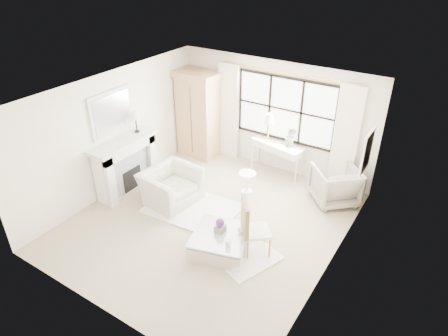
{
  "coord_description": "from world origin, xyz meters",
  "views": [
    {
      "loc": [
        3.81,
        -5.35,
        5.02
      ],
      "look_at": [
        0.24,
        0.2,
        1.23
      ],
      "focal_mm": 32.0,
      "sensor_mm": 36.0,
      "label": 1
    }
  ],
  "objects_px": {
    "armoire": "(198,114)",
    "club_armchair": "(171,186)",
    "console_table": "(277,158)",
    "coffee_table": "(221,243)"
  },
  "relations": [
    {
      "from": "armoire",
      "to": "club_armchair",
      "type": "bearing_deg",
      "value": -67.13
    },
    {
      "from": "armoire",
      "to": "console_table",
      "type": "height_order",
      "value": "armoire"
    },
    {
      "from": "armoire",
      "to": "club_armchair",
      "type": "relative_size",
      "value": 1.94
    },
    {
      "from": "console_table",
      "to": "coffee_table",
      "type": "height_order",
      "value": "console_table"
    },
    {
      "from": "armoire",
      "to": "coffee_table",
      "type": "bearing_deg",
      "value": -46.12
    },
    {
      "from": "armoire",
      "to": "console_table",
      "type": "relative_size",
      "value": 1.64
    },
    {
      "from": "armoire",
      "to": "coffee_table",
      "type": "height_order",
      "value": "armoire"
    },
    {
      "from": "coffee_table",
      "to": "club_armchair",
      "type": "bearing_deg",
      "value": 141.26
    },
    {
      "from": "armoire",
      "to": "club_armchair",
      "type": "xyz_separation_m",
      "value": [
        0.81,
        -2.16,
        -0.76
      ]
    },
    {
      "from": "console_table",
      "to": "coffee_table",
      "type": "relative_size",
      "value": 1.11
    }
  ]
}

